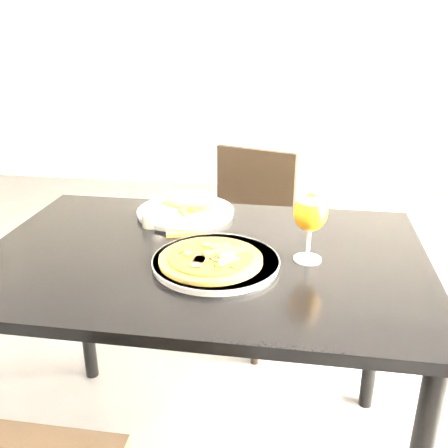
% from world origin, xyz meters
% --- Properties ---
extents(dining_table, '(1.21, 0.81, 0.75)m').
position_xyz_m(dining_table, '(0.12, 0.07, 0.66)').
color(dining_table, black).
rests_on(dining_table, ground).
extents(chair_far, '(0.48, 0.48, 0.83)m').
position_xyz_m(chair_far, '(0.15, 0.85, 0.46)').
color(chair_far, black).
rests_on(chair_far, ground).
extents(plate_main, '(0.40, 0.40, 0.02)m').
position_xyz_m(plate_main, '(0.16, 0.00, 0.76)').
color(plate_main, white).
rests_on(plate_main, dining_table).
extents(pizza, '(0.26, 0.26, 0.03)m').
position_xyz_m(pizza, '(0.15, -0.01, 0.78)').
color(pizza, '#A47A27').
rests_on(pizza, plate_main).
extents(plate_second, '(0.36, 0.36, 0.02)m').
position_xyz_m(plate_second, '(0.01, 0.35, 0.76)').
color(plate_second, white).
rests_on(plate_second, dining_table).
extents(crust_scraps, '(0.19, 0.14, 0.01)m').
position_xyz_m(crust_scraps, '(0.02, 0.34, 0.77)').
color(crust_scraps, '#A47A27').
rests_on(crust_scraps, plate_second).
extents(loose_crust, '(0.12, 0.06, 0.01)m').
position_xyz_m(loose_crust, '(0.05, 0.18, 0.75)').
color(loose_crust, '#A47A27').
rests_on(loose_crust, dining_table).
extents(sauce_cup, '(0.06, 0.06, 0.04)m').
position_xyz_m(sauce_cup, '(-0.07, 0.24, 0.77)').
color(sauce_cup, beige).
rests_on(sauce_cup, dining_table).
extents(beer_glass, '(0.09, 0.09, 0.18)m').
position_xyz_m(beer_glass, '(0.40, 0.07, 0.88)').
color(beer_glass, silver).
rests_on(beer_glass, dining_table).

